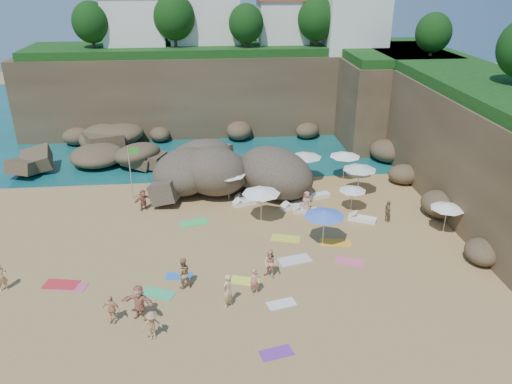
{
  "coord_description": "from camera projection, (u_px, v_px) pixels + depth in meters",
  "views": [
    {
      "loc": [
        -1.05,
        -28.01,
        16.14
      ],
      "look_at": [
        2.0,
        3.0,
        2.0
      ],
      "focal_mm": 35.0,
      "sensor_mm": 36.0,
      "label": 1
    }
  ],
  "objects": [
    {
      "name": "towel_5",
      "position": [
        281.0,
        304.0,
        26.11
      ],
      "size": [
        1.63,
        1.08,
        0.03
      ],
      "primitive_type": "cube",
      "rotation": [
        0.0,
        0.0,
        0.24
      ],
      "color": "white",
      "rests_on": "ground"
    },
    {
      "name": "towel_11",
      "position": [
        194.0,
        223.0,
        34.36
      ],
      "size": [
        2.14,
        1.48,
        0.03
      ],
      "primitive_type": "cube",
      "rotation": [
        0.0,
        0.0,
        0.28
      ],
      "color": "#38C75F",
      "rests_on": "ground"
    },
    {
      "name": "person_stand_3",
      "position": [
        388.0,
        211.0,
        34.25
      ],
      "size": [
        0.4,
        0.92,
        1.55
      ],
      "primitive_type": "imported",
      "rotation": [
        0.0,
        0.0,
        1.55
      ],
      "color": "olive",
      "rests_on": "ground"
    },
    {
      "name": "towel_12",
      "position": [
        286.0,
        238.0,
        32.36
      ],
      "size": [
        2.07,
        1.45,
        0.03
      ],
      "primitive_type": "cube",
      "rotation": [
        0.0,
        0.0,
        -0.3
      ],
      "color": "yellow",
      "rests_on": "ground"
    },
    {
      "name": "rock_promontory",
      "position": [
        101.0,
        159.0,
        45.67
      ],
      "size": [
        12.0,
        7.0,
        2.0
      ],
      "primitive_type": null,
      "color": "brown",
      "rests_on": "ground"
    },
    {
      "name": "towel_13",
      "position": [
        295.0,
        260.0,
        30.0
      ],
      "size": [
        2.12,
        1.41,
        0.03
      ],
      "primitive_type": "cube",
      "rotation": [
        0.0,
        0.0,
        0.24
      ],
      "color": "silver",
      "rests_on": "ground"
    },
    {
      "name": "person_lie_4",
      "position": [
        255.0,
        291.0,
        26.83
      ],
      "size": [
        0.94,
        1.62,
        0.37
      ],
      "primitive_type": "imported",
      "rotation": [
        0.0,
        0.0,
        0.27
      ],
      "color": "tan",
      "rests_on": "ground"
    },
    {
      "name": "rock_outcrop",
      "position": [
        223.0,
        186.0,
        40.17
      ],
      "size": [
        10.1,
        8.23,
        3.64
      ],
      "primitive_type": null,
      "rotation": [
        0.0,
        0.0,
        0.16
      ],
      "color": "brown",
      "rests_on": "ground"
    },
    {
      "name": "lounger_3",
      "position": [
        245.0,
        198.0,
        37.77
      ],
      "size": [
        1.6,
        0.73,
        0.24
      ],
      "primitive_type": "cube",
      "rotation": [
        0.0,
        0.0,
        -0.14
      ],
      "color": "silver",
      "rests_on": "ground"
    },
    {
      "name": "person_lie_0",
      "position": [
        153.0,
        335.0,
        23.61
      ],
      "size": [
        1.38,
        1.71,
        0.4
      ],
      "primitive_type": "imported",
      "rotation": [
        0.0,
        0.0,
        0.32
      ],
      "color": "tan",
      "rests_on": "ground"
    },
    {
      "name": "person_lie_1",
      "position": [
        113.0,
        319.0,
        24.71
      ],
      "size": [
        1.29,
        1.72,
        0.37
      ],
      "primitive_type": "imported",
      "rotation": [
        0.0,
        0.0,
        -0.29
      ],
      "color": "#EFB388",
      "rests_on": "ground"
    },
    {
      "name": "towel_10",
      "position": [
        335.0,
        243.0,
        31.85
      ],
      "size": [
        2.09,
        1.3,
        0.03
      ],
      "primitive_type": "cube",
      "rotation": [
        0.0,
        0.0,
        -0.18
      ],
      "color": "#FFA628",
      "rests_on": "ground"
    },
    {
      "name": "marina_masts",
      "position": [
        71.0,
        93.0,
        56.62
      ],
      "size": [
        3.1,
        0.1,
        6.0
      ],
      "color": "white",
      "rests_on": "ground"
    },
    {
      "name": "parasol_7",
      "position": [
        353.0,
        189.0,
        35.46
      ],
      "size": [
        1.96,
        1.96,
        1.85
      ],
      "color": "silver",
      "rests_on": "ground"
    },
    {
      "name": "person_stand_4",
      "position": [
        306.0,
        202.0,
        35.51
      ],
      "size": [
        0.82,
        0.9,
        1.62
      ],
      "primitive_type": "imported",
      "rotation": [
        0.0,
        0.0,
        -0.94
      ],
      "color": "tan",
      "rests_on": "ground"
    },
    {
      "name": "towel_9",
      "position": [
        350.0,
        261.0,
        29.85
      ],
      "size": [
        1.91,
        1.45,
        0.03
      ],
      "primitive_type": "cube",
      "rotation": [
        0.0,
        0.0,
        -0.4
      ],
      "color": "#F05D85",
      "rests_on": "ground"
    },
    {
      "name": "parasol_2",
      "position": [
        306.0,
        155.0,
        40.14
      ],
      "size": [
        2.63,
        2.63,
        2.48
      ],
      "color": "silver",
      "rests_on": "ground"
    },
    {
      "name": "parasol_11",
      "position": [
        448.0,
        206.0,
        32.4
      ],
      "size": [
        2.19,
        2.19,
        2.07
      ],
      "color": "silver",
      "rests_on": "ground"
    },
    {
      "name": "parasol_9",
      "position": [
        261.0,
        191.0,
        33.7
      ],
      "size": [
        2.63,
        2.63,
        2.49
      ],
      "color": "silver",
      "rests_on": "ground"
    },
    {
      "name": "person_stand_5",
      "position": [
        143.0,
        200.0,
        35.88
      ],
      "size": [
        1.46,
        1.13,
        1.57
      ],
      "primitive_type": "imported",
      "rotation": [
        0.0,
        0.0,
        0.56
      ],
      "color": "#A25D51",
      "rests_on": "ground"
    },
    {
      "name": "lounger_5",
      "position": [
        305.0,
        210.0,
        35.82
      ],
      "size": [
        1.76,
        0.68,
        0.27
      ],
      "primitive_type": "cube",
      "rotation": [
        0.0,
        0.0,
        -0.06
      ],
      "color": "silver",
      "rests_on": "ground"
    },
    {
      "name": "towel_6",
      "position": [
        276.0,
        353.0,
        22.79
      ],
      "size": [
        1.63,
        1.08,
        0.03
      ],
      "primitive_type": "cube",
      "rotation": [
        0.0,
        0.0,
        0.23
      ],
      "color": "purple",
      "rests_on": "ground"
    },
    {
      "name": "towel_8",
      "position": [
        179.0,
        276.0,
        28.46
      ],
      "size": [
        1.55,
        0.84,
        0.03
      ],
      "primitive_type": "cube",
      "rotation": [
        0.0,
        0.0,
        -0.06
      ],
      "color": "blue",
      "rests_on": "ground"
    },
    {
      "name": "clifftop_trees",
      "position": [
        269.0,
        25.0,
        45.61
      ],
      "size": [
        35.6,
        23.82,
        4.4
      ],
      "color": "#11380F",
      "rests_on": "ground"
    },
    {
      "name": "towel_1",
      "position": [
        71.0,
        286.0,
        27.52
      ],
      "size": [
        1.83,
        1.15,
        0.03
      ],
      "primitive_type": "cube",
      "rotation": [
        0.0,
        0.0,
        -0.19
      ],
      "color": "#D25174",
      "rests_on": "ground"
    },
    {
      "name": "cliff_corner",
      "position": [
        388.0,
        98.0,
        50.13
      ],
      "size": [
        10.0,
        12.0,
        8.0
      ],
      "primitive_type": "cube",
      "color": "brown",
      "rests_on": "ground"
    },
    {
      "name": "person_lie_3",
      "position": [
        141.0,
        314.0,
        24.96
      ],
      "size": [
        2.3,
        2.39,
        0.5
      ],
      "primitive_type": "imported",
      "rotation": [
        0.0,
        0.0,
        -0.36
      ],
      "color": "tan",
      "rests_on": "ground"
    },
    {
      "name": "parasol_1",
      "position": [
        345.0,
        154.0,
        40.59
      ],
      "size": [
        2.5,
        2.5,
        2.36
      ],
      "color": "silver",
      "rests_on": "ground"
    },
    {
      "name": "cliff_back",
      "position": [
        236.0,
        91.0,
        53.33
      ],
      "size": [
        44.0,
        8.0,
        8.0
      ],
      "primitive_type": "cube",
      "color": "brown",
      "rests_on": "ground"
    },
    {
      "name": "parasol_5",
      "position": [
        228.0,
        172.0,
        36.77
      ],
      "size": [
        2.63,
        2.63,
        2.49
      ],
      "color": "silver",
      "rests_on": "ground"
    },
    {
      "name": "person_stand_0",
      "position": [
        1.0,
        277.0,
        26.88
      ],
      "size": [
        0.73,
        0.63,
        1.68
      ],
      "primitive_type": "imported",
      "rotation": [
        0.0,
        0.0,
        0.46
      ],
      "color": "tan",
      "rests_on": "ground"
    },
    {
      "name": "towel_4",
      "position": [
        245.0,
        281.0,
        27.99
      ],
      "size": [
        1.8,
        1.33,
        0.03
      ],
      "primitive_type": "cube",
      "rotation": [
        0.0,
        0.0,
        -0.36
      ],
      "color": "#F2FA41",
      "rests_on": "ground"
    },
    {
      "name": "parasol_8",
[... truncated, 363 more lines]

